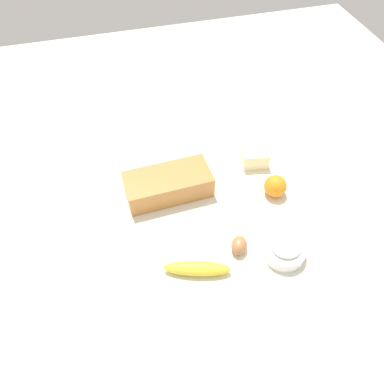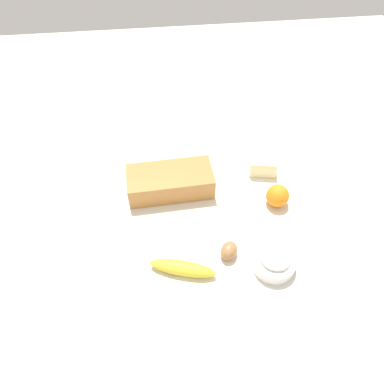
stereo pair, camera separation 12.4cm
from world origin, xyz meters
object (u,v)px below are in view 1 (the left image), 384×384
loaf_pan (168,184)px  butter_block (255,158)px  flour_bowl (285,249)px  orange_fruit (275,186)px  banana (197,268)px  egg_near_butter (239,245)px

loaf_pan → butter_block: (-0.33, -0.05, -0.01)m
flour_bowl → orange_fruit: (-0.07, -0.23, 0.01)m
banana → orange_fruit: bearing=-146.5°
flour_bowl → banana: 0.26m
flour_bowl → banana: bearing=-2.3°
loaf_pan → butter_block: 0.33m
banana → egg_near_butter: (-0.14, -0.04, 0.00)m
loaf_pan → banana: loaf_pan is taller
loaf_pan → egg_near_butter: loaf_pan is taller
butter_block → egg_near_butter: 0.37m
flour_bowl → banana: (0.26, -0.01, -0.01)m
butter_block → egg_near_butter: butter_block is taller
flour_bowl → banana: flour_bowl is taller
flour_bowl → butter_block: (-0.05, -0.37, 0.00)m
loaf_pan → butter_block: size_ratio=3.17×
flour_bowl → egg_near_butter: flour_bowl is taller
banana → orange_fruit: orange_fruit is taller
loaf_pan → flour_bowl: (-0.27, 0.32, -0.01)m
flour_bowl → banana: size_ratio=0.65×
banana → orange_fruit: (-0.33, -0.22, 0.02)m
orange_fruit → egg_near_butter: (0.19, 0.18, -0.01)m
loaf_pan → orange_fruit: bearing=161.4°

